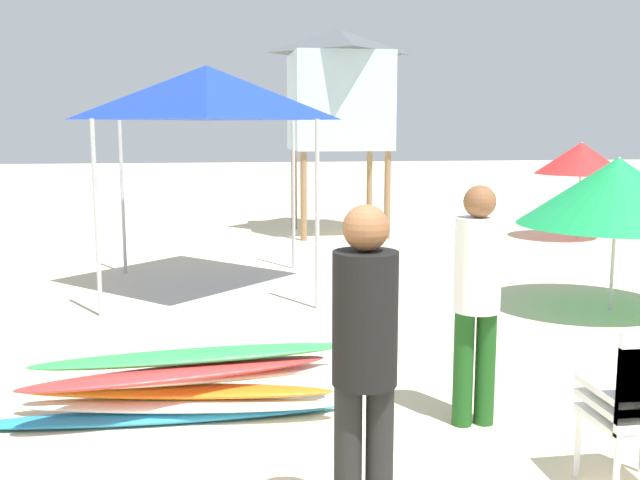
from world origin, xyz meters
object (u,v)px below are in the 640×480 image
Objects in this scene: popup_canopy at (207,93)px; beach_umbrella_left at (617,191)px; surfboard_pile at (178,386)px; lifeguard_near_right at (477,290)px; lifeguard_near_left at (365,353)px; beach_umbrella_mid at (581,158)px; lifeguard_tower at (339,89)px.

beach_umbrella_left is at bearing -21.56° from popup_canopy.
surfboard_pile is 1.59× the size of lifeguard_near_right.
popup_canopy is (-1.82, 4.66, 1.51)m from lifeguard_near_right.
beach_umbrella_mid is (5.96, 9.23, 0.51)m from lifeguard_near_left.
lifeguard_near_left is 5.65m from beach_umbrella_left.
beach_umbrella_left is at bearing 46.99° from lifeguard_near_right.
lifeguard_near_right is 9.30m from beach_umbrella_mid.
lifeguard_tower is at bearing 86.01° from lifeguard_near_right.
lifeguard_tower reaches higher than lifeguard_near_right.
beach_umbrella_mid reaches higher than lifeguard_near_right.
beach_umbrella_left is (2.69, 2.88, 0.39)m from lifeguard_near_right.
beach_umbrella_left is 5.48m from beach_umbrella_mid.
lifeguard_near_left is 0.96× the size of beach_umbrella_mid.
lifeguard_near_left is 1.71m from lifeguard_near_right.
beach_umbrella_left reaches higher than lifeguard_near_right.
lifeguard_near_left is 0.61× the size of popup_canopy.
beach_umbrella_mid is at bearing 58.21° from lifeguard_near_right.
lifeguard_near_left is 0.44× the size of lifeguard_tower.
lifeguard_near_right is 5.22m from popup_canopy.
surfboard_pile is 9.60m from lifeguard_tower.
popup_canopy is (-0.75, 5.99, 1.49)m from lifeguard_near_left.
popup_canopy is at bearing 86.86° from surfboard_pile.
popup_canopy reaches higher than lifeguard_near_right.
lifeguard_tower reaches higher than lifeguard_near_left.
lifeguard_tower reaches higher than beach_umbrella_mid.
surfboard_pile is 1.50× the size of beach_umbrella_mid.
surfboard_pile is at bearing -132.85° from beach_umbrella_mid.
beach_umbrella_left is (4.50, -1.78, -1.12)m from popup_canopy.
lifeguard_tower is 6.85m from beach_umbrella_left.
lifeguard_near_left is at bearing -128.64° from lifeguard_near_right.
beach_umbrella_mid is at bearing 47.15° from surfboard_pile.
lifeguard_tower is 4.64m from beach_umbrella_mid.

